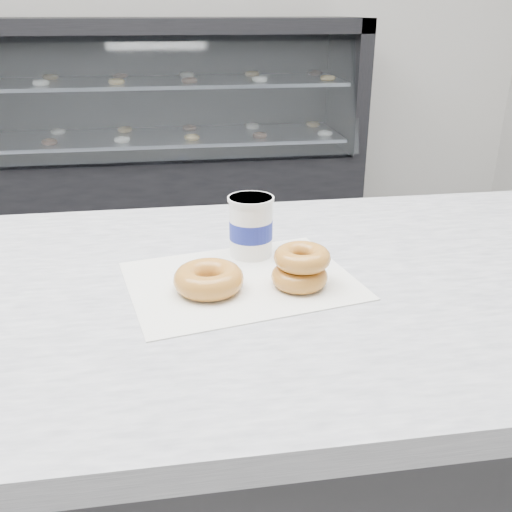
# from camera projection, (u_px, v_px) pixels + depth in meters

# --- Properties ---
(ground) EXTENTS (5.00, 5.00, 0.00)m
(ground) POSITION_uv_depth(u_px,v_px,m) (168.00, 462.00, 1.77)
(ground) COLOR gray
(ground) RESTS_ON ground
(counter) EXTENTS (3.06, 0.76, 0.90)m
(counter) POSITION_uv_depth(u_px,v_px,m) (156.00, 506.00, 1.04)
(counter) COLOR #333335
(counter) RESTS_ON ground
(display_case) EXTENTS (2.40, 0.74, 1.25)m
(display_case) POSITION_uv_depth(u_px,v_px,m) (159.00, 151.00, 3.50)
(display_case) COLOR black
(display_case) RESTS_ON ground
(wax_paper) EXTENTS (0.38, 0.32, 0.00)m
(wax_paper) POSITION_uv_depth(u_px,v_px,m) (241.00, 280.00, 0.89)
(wax_paper) COLOR silver
(wax_paper) RESTS_ON counter
(donut_single) EXTENTS (0.12, 0.12, 0.04)m
(donut_single) POSITION_uv_depth(u_px,v_px,m) (209.00, 279.00, 0.85)
(donut_single) COLOR gold
(donut_single) RESTS_ON wax_paper
(donut_stack) EXTENTS (0.12, 0.12, 0.06)m
(donut_stack) POSITION_uv_depth(u_px,v_px,m) (301.00, 267.00, 0.86)
(donut_stack) COLOR gold
(donut_stack) RESTS_ON wax_paper
(coffee_cup) EXTENTS (0.08, 0.08, 0.10)m
(coffee_cup) POSITION_uv_depth(u_px,v_px,m) (251.00, 226.00, 0.96)
(coffee_cup) COLOR white
(coffee_cup) RESTS_ON counter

